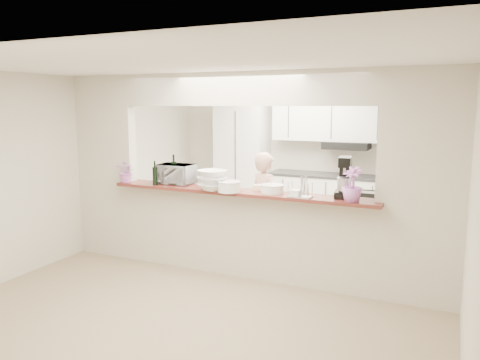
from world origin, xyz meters
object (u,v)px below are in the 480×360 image
Objects in this scene: toaster_oven at (176,174)px; stand_mixer at (345,179)px; person at (265,205)px; refrigerator at (431,187)px.

toaster_oven is 1.01× the size of stand_mixer.
person is at bearing 39.02° from toaster_oven.
toaster_oven is at bearing -139.11° from refrigerator.
stand_mixer is 1.59m from person.
person is at bearing -138.82° from refrigerator.
refrigerator is 1.16× the size of person.
refrigerator is at bearing 72.76° from stand_mixer.
refrigerator reaches higher than stand_mixer.
stand_mixer is (-0.80, -2.58, 0.44)m from refrigerator.
toaster_oven is 1.32m from person.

